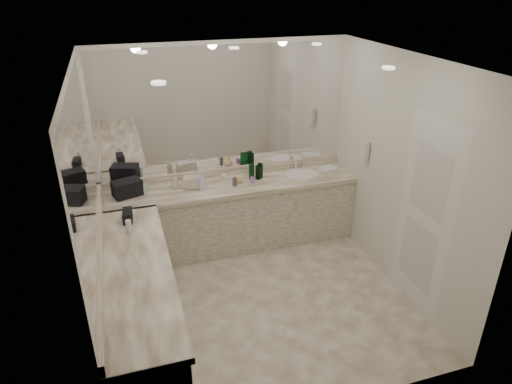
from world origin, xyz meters
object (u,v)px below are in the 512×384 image
object	(u,v)px
sink	(301,175)
black_toiletry_bag	(127,189)
wall_phone	(365,151)
hand_towel	(327,169)
soap_bottle_a	(175,182)
soap_bottle_b	(201,181)
cream_cosmetic_case	(193,183)
soap_bottle_c	(239,177)

from	to	relation	value
sink	black_toiletry_bag	bearing A→B (deg)	178.95
wall_phone	hand_towel	xyz separation A→B (m)	(-0.22, 0.52, -0.43)
black_toiletry_bag	soap_bottle_a	distance (m)	0.56
black_toiletry_bag	soap_bottle_b	distance (m)	0.88
sink	soap_bottle_a	bearing A→B (deg)	177.79
hand_towel	black_toiletry_bag	bearing A→B (deg)	179.59
cream_cosmetic_case	soap_bottle_c	size ratio (longest dim) A/B	1.58
soap_bottle_b	soap_bottle_c	world-z (taller)	soap_bottle_b
soap_bottle_b	soap_bottle_a	bearing A→B (deg)	163.10
black_toiletry_bag	soap_bottle_a	bearing A→B (deg)	2.36
soap_bottle_c	wall_phone	bearing A→B (deg)	-19.77
wall_phone	soap_bottle_c	world-z (taller)	wall_phone
cream_cosmetic_case	soap_bottle_b	size ratio (longest dim) A/B	1.09
black_toiletry_bag	cream_cosmetic_case	xyz separation A→B (m)	(0.78, -0.01, -0.03)
black_toiletry_bag	cream_cosmetic_case	bearing A→B (deg)	-0.62
soap_bottle_b	soap_bottle_c	xyz separation A→B (m)	(0.49, 0.05, -0.03)
sink	black_toiletry_bag	world-z (taller)	black_toiletry_bag
sink	wall_phone	distance (m)	0.91
hand_towel	soap_bottle_b	size ratio (longest dim) A/B	1.14
black_toiletry_bag	soap_bottle_c	world-z (taller)	black_toiletry_bag
black_toiletry_bag	wall_phone	bearing A→B (deg)	-10.85
wall_phone	soap_bottle_b	size ratio (longest dim) A/B	1.11
soap_bottle_b	black_toiletry_bag	bearing A→B (deg)	175.36
wall_phone	soap_bottle_b	distance (m)	2.03
wall_phone	soap_bottle_b	xyz separation A→B (m)	(-1.95, 0.47, -0.34)
soap_bottle_a	soap_bottle_c	size ratio (longest dim) A/B	1.32
soap_bottle_a	soap_bottle_b	world-z (taller)	soap_bottle_b
wall_phone	hand_towel	size ratio (longest dim) A/B	0.98
sink	cream_cosmetic_case	distance (m)	1.43
soap_bottle_b	hand_towel	bearing A→B (deg)	1.74
black_toiletry_bag	soap_bottle_a	world-z (taller)	soap_bottle_a
hand_towel	soap_bottle_c	distance (m)	1.23
soap_bottle_a	wall_phone	bearing A→B (deg)	-14.03
sink	soap_bottle_c	bearing A→B (deg)	178.51
hand_towel	soap_bottle_c	xyz separation A→B (m)	(-1.23, -0.00, 0.05)
soap_bottle_a	soap_bottle_c	bearing A→B (deg)	-2.98
wall_phone	soap_bottle_c	distance (m)	1.59
wall_phone	soap_bottle_a	distance (m)	2.35
black_toiletry_bag	soap_bottle_b	bearing A→B (deg)	-4.64
soap_bottle_a	soap_bottle_b	bearing A→B (deg)	-16.90
sink	soap_bottle_c	distance (m)	0.85
hand_towel	wall_phone	bearing A→B (deg)	-67.27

